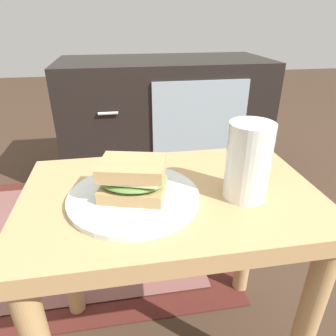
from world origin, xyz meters
TOP-DOWN VIEW (x-y plane):
  - side_table at (0.00, 0.00)m, footprint 0.56×0.36m
  - tv_cabinet at (0.14, 0.95)m, footprint 0.96×0.46m
  - area_rug at (-0.28, 0.51)m, footprint 1.07×0.87m
  - plate at (-0.07, -0.02)m, footprint 0.24×0.24m
  - sandwich_front at (-0.07, -0.02)m, footprint 0.14×0.12m
  - beer_glass at (0.13, -0.04)m, footprint 0.08×0.08m

SIDE VIEW (x-z plane):
  - area_rug at x=-0.28m, z-range 0.00..0.01m
  - tv_cabinet at x=0.14m, z-range 0.00..0.58m
  - side_table at x=0.00m, z-range 0.14..0.60m
  - plate at x=-0.07m, z-range 0.46..0.47m
  - sandwich_front at x=-0.07m, z-range 0.47..0.54m
  - beer_glass at x=0.13m, z-range 0.46..0.60m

